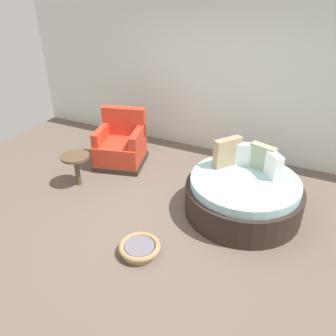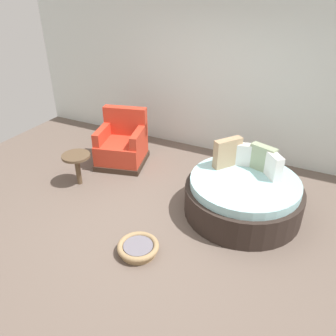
{
  "view_description": "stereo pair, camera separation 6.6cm",
  "coord_description": "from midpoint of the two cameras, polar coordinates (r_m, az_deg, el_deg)",
  "views": [
    {
      "loc": [
        1.68,
        -3.29,
        2.94
      ],
      "look_at": [
        -0.12,
        0.46,
        0.55
      ],
      "focal_mm": 36.14,
      "sensor_mm": 36.0,
      "label": 1
    },
    {
      "loc": [
        1.73,
        -3.26,
        2.94
      ],
      "look_at": [
        -0.12,
        0.46,
        0.55
      ],
      "focal_mm": 36.14,
      "sensor_mm": 36.0,
      "label": 2
    }
  ],
  "objects": [
    {
      "name": "pet_basket",
      "position": [
        4.2,
        -5.26,
        -13.3
      ],
      "size": [
        0.51,
        0.51,
        0.13
      ],
      "color": "#9E7F56",
      "rests_on": "ground_plane"
    },
    {
      "name": "round_daybed",
      "position": [
        4.82,
        12.21,
        -4.32
      ],
      "size": [
        1.61,
        1.61,
        0.96
      ],
      "color": "#2D231E",
      "rests_on": "ground_plane"
    },
    {
      "name": "side_table",
      "position": [
        5.44,
        -15.63,
        1.17
      ],
      "size": [
        0.44,
        0.44,
        0.52
      ],
      "color": "brown",
      "rests_on": "ground_plane"
    },
    {
      "name": "back_wall",
      "position": [
        6.14,
        8.85,
        14.58
      ],
      "size": [
        8.0,
        0.12,
        2.71
      ],
      "primitive_type": "cube",
      "color": "silver",
      "rests_on": "ground_plane"
    },
    {
      "name": "red_armchair",
      "position": [
        5.99,
        -8.22,
        3.76
      ],
      "size": [
        0.98,
        0.98,
        0.94
      ],
      "color": "#38281E",
      "rests_on": "ground_plane"
    },
    {
      "name": "ground_plane",
      "position": [
        4.73,
        -1.52,
        -8.74
      ],
      "size": [
        8.0,
        8.0,
        0.02
      ],
      "primitive_type": "cube",
      "color": "#66564C"
    }
  ]
}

